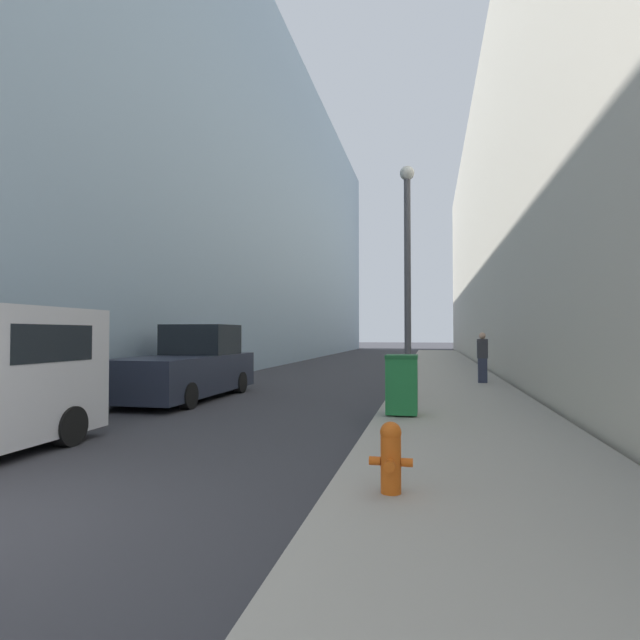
{
  "coord_description": "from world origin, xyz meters",
  "views": [
    {
      "loc": [
        4.37,
        -3.52,
        1.81
      ],
      "look_at": [
        -0.36,
        17.97,
        2.41
      ],
      "focal_mm": 28.0,
      "sensor_mm": 36.0,
      "label": 1
    }
  ],
  "objects_px": {
    "pickup_truck": "(189,367)",
    "pedestrian_on_sidewalk": "(482,357)",
    "fire_hydrant": "(391,456)",
    "lamppost": "(408,273)",
    "trash_bin": "(402,384)"
  },
  "relations": [
    {
      "from": "lamppost",
      "to": "pedestrian_on_sidewalk",
      "type": "bearing_deg",
      "value": 62.12
    },
    {
      "from": "fire_hydrant",
      "to": "lamppost",
      "type": "distance_m",
      "value": 8.56
    },
    {
      "from": "lamppost",
      "to": "pedestrian_on_sidewalk",
      "type": "relative_size",
      "value": 3.6
    },
    {
      "from": "pickup_truck",
      "to": "pedestrian_on_sidewalk",
      "type": "xyz_separation_m",
      "value": [
        8.33,
        4.83,
        0.14
      ]
    },
    {
      "from": "trash_bin",
      "to": "fire_hydrant",
      "type": "bearing_deg",
      "value": -88.22
    },
    {
      "from": "lamppost",
      "to": "pickup_truck",
      "type": "distance_m",
      "value": 6.56
    },
    {
      "from": "fire_hydrant",
      "to": "pedestrian_on_sidewalk",
      "type": "xyz_separation_m",
      "value": [
        2.15,
        12.41,
        0.46
      ]
    },
    {
      "from": "pedestrian_on_sidewalk",
      "to": "pickup_truck",
      "type": "bearing_deg",
      "value": -149.9
    },
    {
      "from": "pickup_truck",
      "to": "lamppost",
      "type": "bearing_deg",
      "value": 4.48
    },
    {
      "from": "trash_bin",
      "to": "pedestrian_on_sidewalk",
      "type": "distance_m",
      "value": 7.7
    },
    {
      "from": "lamppost",
      "to": "pedestrian_on_sidewalk",
      "type": "xyz_separation_m",
      "value": [
        2.31,
        4.36,
        -2.41
      ]
    },
    {
      "from": "trash_bin",
      "to": "lamppost",
      "type": "height_order",
      "value": "lamppost"
    },
    {
      "from": "lamppost",
      "to": "pedestrian_on_sidewalk",
      "type": "distance_m",
      "value": 5.49
    },
    {
      "from": "fire_hydrant",
      "to": "pickup_truck",
      "type": "relative_size",
      "value": 0.14
    },
    {
      "from": "pickup_truck",
      "to": "fire_hydrant",
      "type": "bearing_deg",
      "value": -50.8
    }
  ]
}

